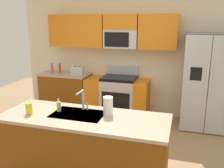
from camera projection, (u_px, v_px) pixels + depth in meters
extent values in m
plane|color=#997A56|center=(102.00, 159.00, 3.76)|extent=(9.00, 9.00, 0.00)
cube|color=beige|center=(133.00, 56.00, 5.43)|extent=(5.20, 0.10, 2.60)
cube|color=orange|center=(66.00, 31.00, 5.51)|extent=(0.70, 0.32, 0.70)
cube|color=orange|center=(92.00, 31.00, 5.34)|extent=(0.56, 0.32, 0.70)
cube|color=orange|center=(158.00, 32.00, 4.94)|extent=(0.78, 0.32, 0.70)
cube|color=#B7BABF|center=(121.00, 39.00, 5.20)|extent=(0.72, 0.32, 0.38)
cube|color=black|center=(116.00, 40.00, 5.06)|extent=(0.52, 0.01, 0.30)
cube|color=orange|center=(121.00, 22.00, 5.11)|extent=(0.72, 0.32, 0.32)
cube|color=brown|center=(66.00, 93.00, 5.74)|extent=(1.10, 0.60, 0.86)
cube|color=tan|center=(65.00, 74.00, 5.63)|extent=(1.13, 0.63, 0.04)
cube|color=#B7BABF|center=(119.00, 98.00, 5.39)|extent=(0.72, 0.60, 0.84)
cube|color=black|center=(115.00, 101.00, 5.10)|extent=(0.60, 0.01, 0.36)
cube|color=black|center=(119.00, 78.00, 5.27)|extent=(0.72, 0.60, 0.06)
cube|color=#B7BABF|center=(122.00, 70.00, 5.49)|extent=(0.72, 0.06, 0.20)
cube|color=orange|center=(96.00, 96.00, 5.53)|extent=(0.36, 0.60, 0.84)
cube|color=orange|center=(142.00, 100.00, 5.25)|extent=(0.28, 0.60, 0.84)
cube|color=#4C4F54|center=(207.00, 82.00, 4.73)|extent=(0.90, 0.70, 1.85)
cube|color=#B7BABF|center=(195.00, 86.00, 4.45)|extent=(0.44, 0.04, 1.81)
cube|color=#B7BABF|center=(222.00, 87.00, 4.32)|extent=(0.44, 0.04, 1.81)
cylinder|color=silver|center=(207.00, 82.00, 4.34)|extent=(0.02, 0.02, 0.60)
cylinder|color=silver|center=(211.00, 82.00, 4.32)|extent=(0.02, 0.02, 0.60)
cube|color=black|center=(196.00, 74.00, 4.37)|extent=(0.20, 0.00, 0.24)
cube|color=brown|center=(85.00, 150.00, 3.21)|extent=(2.11, 0.77, 0.86)
cube|color=tan|center=(84.00, 118.00, 3.10)|extent=(2.15, 0.81, 0.04)
cube|color=#B7BABF|center=(78.00, 115.00, 3.17)|extent=(0.68, 0.44, 0.03)
cube|color=#B7BABF|center=(78.00, 71.00, 5.46)|extent=(0.28, 0.16, 0.18)
cube|color=black|center=(75.00, 67.00, 5.45)|extent=(0.03, 0.11, 0.01)
cube|color=black|center=(80.00, 67.00, 5.42)|extent=(0.03, 0.11, 0.01)
cylinder|color=#B2332D|center=(60.00, 68.00, 5.63)|extent=(0.05, 0.05, 0.23)
cylinder|color=#EA4C93|center=(52.00, 68.00, 5.62)|extent=(0.06, 0.06, 0.23)
cylinder|color=#B7BABF|center=(83.00, 100.00, 3.29)|extent=(0.03, 0.03, 0.28)
cylinder|color=#B7BABF|center=(80.00, 92.00, 3.16)|extent=(0.02, 0.20, 0.02)
cylinder|color=#B7BABF|center=(87.00, 106.00, 3.29)|extent=(0.02, 0.02, 0.10)
cylinder|color=yellow|center=(29.00, 109.00, 3.15)|extent=(0.08, 0.08, 0.15)
cylinder|color=white|center=(29.00, 99.00, 3.11)|extent=(0.01, 0.03, 0.14)
cylinder|color=#D8CC66|center=(59.00, 107.00, 3.25)|extent=(0.06, 0.06, 0.13)
cylinder|color=white|center=(58.00, 100.00, 3.22)|extent=(0.02, 0.02, 0.04)
cylinder|color=white|center=(108.00, 106.00, 3.10)|extent=(0.12, 0.12, 0.24)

